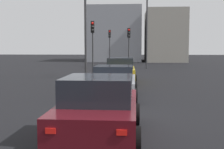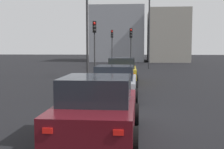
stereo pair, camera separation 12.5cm
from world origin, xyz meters
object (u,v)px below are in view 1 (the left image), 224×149
at_px(car_yellow_lead, 120,71).
at_px(street_lamp_far, 147,27).
at_px(traffic_light_near_left, 110,40).
at_px(street_lamp_kerbside, 85,12).
at_px(traffic_light_near_right, 129,40).
at_px(car_silver_second, 114,82).
at_px(car_maroon_third, 99,108).
at_px(traffic_light_far_left, 93,37).

height_order(car_yellow_lead, street_lamp_far, street_lamp_far).
bearing_deg(traffic_light_near_left, street_lamp_kerbside, -5.42).
bearing_deg(street_lamp_far, traffic_light_near_left, 49.78).
distance_m(traffic_light_near_right, street_lamp_kerbside, 7.97).
relative_size(car_silver_second, street_lamp_far, 0.55).
relative_size(car_yellow_lead, street_lamp_far, 0.56).
xyz_separation_m(car_silver_second, traffic_light_near_right, (15.36, -0.50, 2.23)).
xyz_separation_m(car_yellow_lead, car_maroon_third, (-11.93, 0.10, -0.01)).
bearing_deg(traffic_light_near_left, car_yellow_lead, 4.27).
bearing_deg(traffic_light_near_left, car_silver_second, 2.37).
distance_m(car_maroon_third, street_lamp_far, 24.92).
relative_size(car_maroon_third, traffic_light_near_right, 1.02).
bearing_deg(street_lamp_kerbside, street_lamp_far, -25.53).
bearing_deg(car_yellow_lead, car_maroon_third, 178.60).
bearing_deg(traffic_light_near_right, car_silver_second, -3.57).
bearing_deg(car_silver_second, street_lamp_far, -6.49).
bearing_deg(traffic_light_near_right, car_yellow_lead, -4.50).
bearing_deg(traffic_light_far_left, car_yellow_lead, 25.27).
xyz_separation_m(car_maroon_third, traffic_light_far_left, (16.15, 2.26, 2.36)).
distance_m(traffic_light_near_left, traffic_light_far_left, 11.94).
height_order(car_silver_second, traffic_light_near_left, traffic_light_near_left).
bearing_deg(car_silver_second, traffic_light_far_left, 13.54).
relative_size(street_lamp_kerbside, street_lamp_far, 1.09).
bearing_deg(car_maroon_third, street_lamp_far, -4.77).
bearing_deg(traffic_light_far_left, street_lamp_kerbside, -11.52).
relative_size(traffic_light_near_left, traffic_light_near_right, 1.05).
xyz_separation_m(street_lamp_kerbside, street_lamp_far, (10.35, -4.94, -0.34)).
height_order(car_yellow_lead, car_silver_second, car_yellow_lead).
height_order(car_silver_second, traffic_light_near_right, traffic_light_near_right).
bearing_deg(traffic_light_far_left, street_lamp_far, 146.86).
xyz_separation_m(car_silver_second, car_maroon_third, (-5.93, 0.05, 0.04)).
distance_m(car_yellow_lead, traffic_light_near_left, 16.43).
relative_size(car_yellow_lead, traffic_light_far_left, 0.98).
relative_size(car_maroon_third, street_lamp_far, 0.55).
bearing_deg(car_yellow_lead, street_lamp_kerbside, 48.48).
bearing_deg(traffic_light_far_left, car_silver_second, 8.84).
xyz_separation_m(car_yellow_lead, street_lamp_kerbside, (2.25, 2.62, 4.02)).
bearing_deg(car_silver_second, car_maroon_third, -179.77).
relative_size(car_maroon_third, traffic_light_near_left, 0.97).
bearing_deg(car_yellow_lead, car_silver_second, 178.66).
xyz_separation_m(traffic_light_far_left, street_lamp_kerbside, (-1.97, 0.26, 1.68)).
bearing_deg(car_silver_second, traffic_light_near_left, 5.51).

